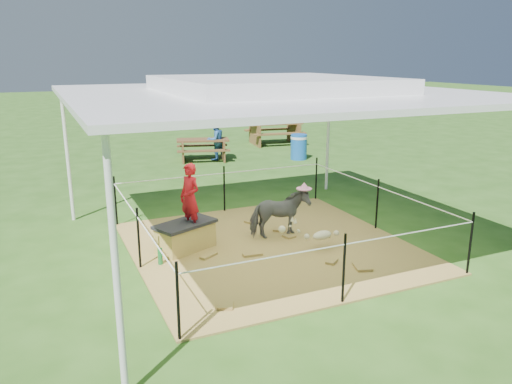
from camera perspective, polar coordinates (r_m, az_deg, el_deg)
name	(u,v)px	position (r m, az deg, el deg)	size (l,w,h in m)	color
ground	(270,247)	(8.75, 1.61, -6.32)	(90.00, 90.00, 0.00)	#2D5919
hay_patch	(270,246)	(8.75, 1.61, -6.23)	(4.60, 4.60, 0.03)	brown
canopy_tent	(271,90)	(8.16, 1.75, 11.55)	(6.30, 6.30, 2.90)	silver
rope_fence	(270,212)	(8.54, 1.64, -2.30)	(4.54, 4.54, 1.00)	black
straw_bale	(186,237)	(8.59, -8.05, -5.16)	(0.97, 0.48, 0.43)	#B59C41
dark_cloth	(185,224)	(8.51, -8.11, -3.64)	(1.03, 0.54, 0.05)	black
woman	(190,192)	(8.37, -7.59, 0.03)	(0.42, 0.28, 1.16)	red
green_bottle	(160,256)	(8.09, -10.90, -7.22)	(0.08, 0.08, 0.27)	#186D2C
pony	(279,214)	(9.00, 2.70, -2.52)	(0.48, 1.05, 0.89)	#48484D
pink_hat	(280,187)	(8.86, 2.74, 0.62)	(0.28, 0.28, 0.13)	pink
foal	(322,234)	(8.60, 7.57, -4.73)	(0.96, 0.54, 0.54)	beige
trash_barrel	(299,147)	(16.17, 4.91, 5.16)	(0.52, 0.52, 0.81)	blue
picnic_table_near	(203,150)	(16.07, -6.09, 4.83)	(1.64, 1.18, 0.68)	#53381C
picnic_table_far	(275,133)	(18.98, 2.13, 6.73)	(2.00, 1.44, 0.83)	brown
distant_person	(216,140)	(16.02, -4.64, 5.95)	(0.63, 0.49, 1.29)	#2D66A9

